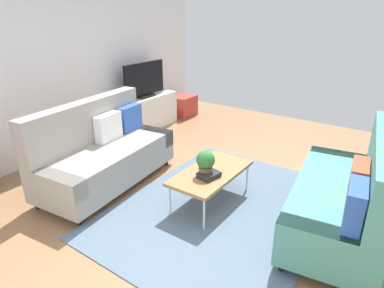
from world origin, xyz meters
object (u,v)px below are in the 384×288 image
(couch_beige, at_px, (104,152))
(vase_0, at_px, (120,99))
(table_book_0, at_px, (209,176))
(tv_console, at_px, (146,113))
(coffee_table, at_px, (211,173))
(bottle_0, at_px, (130,97))
(potted_plant, at_px, (206,162))
(tv, at_px, (145,80))
(storage_trunk, at_px, (184,106))
(couch_green, at_px, (346,195))

(couch_beige, distance_m, vase_0, 1.75)
(table_book_0, height_order, vase_0, vase_0)
(tv_console, bearing_deg, coffee_table, -121.88)
(tv_console, xyz_separation_m, vase_0, (-0.58, 0.05, 0.39))
(table_book_0, relative_size, bottle_0, 1.35)
(potted_plant, bearing_deg, tv_console, 56.05)
(coffee_table, height_order, tv, tv)
(tv_console, xyz_separation_m, table_book_0, (-1.67, -2.52, 0.12))
(tv_console, distance_m, storage_trunk, 1.11)
(couch_green, height_order, bottle_0, couch_green)
(tv_console, height_order, vase_0, vase_0)
(tv, height_order, vase_0, tv)
(table_book_0, bearing_deg, potted_plant, 73.66)
(tv_console, bearing_deg, couch_beige, -151.58)
(storage_trunk, bearing_deg, couch_beige, -162.71)
(couch_beige, relative_size, couch_green, 0.99)
(couch_green, relative_size, bottle_0, 11.23)
(couch_green, height_order, tv_console, couch_green)
(coffee_table, bearing_deg, vase_0, 69.25)
(storage_trunk, relative_size, vase_0, 3.75)
(couch_beige, bearing_deg, storage_trunk, -169.08)
(bottle_0, bearing_deg, tv_console, 5.49)
(couch_beige, distance_m, potted_plant, 1.45)
(couch_green, distance_m, table_book_0, 1.43)
(couch_green, relative_size, vase_0, 14.40)
(storage_trunk, relative_size, bottle_0, 2.92)
(storage_trunk, distance_m, vase_0, 1.76)
(couch_beige, relative_size, potted_plant, 6.56)
(tv_console, relative_size, storage_trunk, 2.69)
(couch_beige, distance_m, table_book_0, 1.50)
(tv, relative_size, storage_trunk, 1.92)
(couch_green, bearing_deg, storage_trunk, 50.35)
(coffee_table, distance_m, tv, 2.94)
(coffee_table, xyz_separation_m, bottle_0, (1.12, 2.42, 0.34))
(coffee_table, bearing_deg, table_book_0, -158.23)
(tv, xyz_separation_m, potted_plant, (-1.66, -2.44, -0.37))
(table_book_0, bearing_deg, bottle_0, 63.11)
(coffee_table, height_order, table_book_0, table_book_0)
(potted_plant, bearing_deg, vase_0, 66.79)
(potted_plant, xyz_separation_m, bottle_0, (1.24, 2.42, 0.14))
(coffee_table, bearing_deg, potted_plant, 178.44)
(bottle_0, bearing_deg, couch_beige, -146.41)
(couch_beige, bearing_deg, bottle_0, -152.78)
(couch_beige, bearing_deg, tv_console, -157.95)
(couch_green, height_order, coffee_table, couch_green)
(tv_console, relative_size, tv, 1.40)
(tv_console, relative_size, potted_plant, 4.64)
(tv, distance_m, potted_plant, 2.97)
(bottle_0, bearing_deg, storage_trunk, -2.27)
(couch_green, height_order, potted_plant, couch_green)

